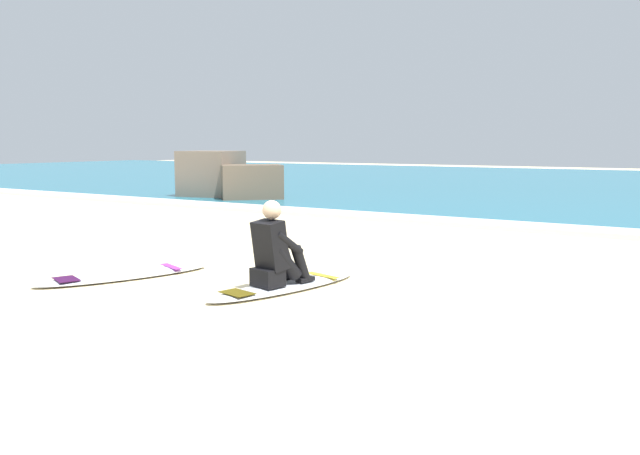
% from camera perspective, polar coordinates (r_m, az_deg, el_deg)
% --- Properties ---
extents(ground_plane, '(80.00, 80.00, 0.00)m').
position_cam_1_polar(ground_plane, '(7.59, -7.28, -5.09)').
color(ground_plane, beige).
extents(sea, '(80.00, 28.00, 0.10)m').
position_cam_1_polar(sea, '(26.53, 21.87, 3.51)').
color(sea, teal).
rests_on(sea, ground).
extents(breaking_foam, '(80.00, 0.90, 0.11)m').
position_cam_1_polar(breaking_foam, '(13.32, 11.14, 0.49)').
color(breaking_foam, white).
rests_on(breaking_foam, ground).
extents(surfboard_main, '(0.98, 2.20, 0.08)m').
position_cam_1_polar(surfboard_main, '(7.35, -3.09, -5.18)').
color(surfboard_main, silver).
rests_on(surfboard_main, ground).
extents(surfer_seated, '(0.48, 0.75, 0.95)m').
position_cam_1_polar(surfer_seated, '(7.18, -3.93, -2.22)').
color(surfer_seated, black).
rests_on(surfer_seated, surfboard_main).
extents(surfboard_spare_near, '(1.27, 2.20, 0.08)m').
position_cam_1_polar(surfboard_spare_near, '(8.30, -16.83, -4.02)').
color(surfboard_spare_near, silver).
rests_on(surfboard_spare_near, ground).
extents(rock_outcrop_distant, '(3.96, 2.64, 1.40)m').
position_cam_1_polar(rock_outcrop_distant, '(19.10, -8.57, 4.26)').
color(rock_outcrop_distant, brown).
rests_on(rock_outcrop_distant, ground).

